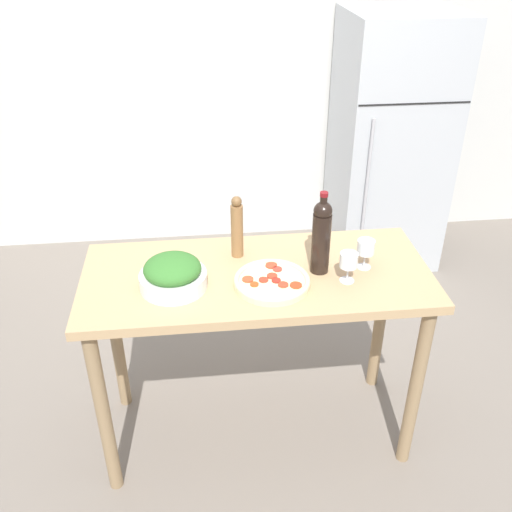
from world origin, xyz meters
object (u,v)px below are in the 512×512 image
at_px(wine_glass_far, 366,248).
at_px(pepper_mill, 237,228).
at_px(wine_glass_near, 349,262).
at_px(salad_bowl, 173,274).
at_px(wine_bottle, 321,235).
at_px(homemade_pizza, 272,281).
at_px(refrigerator, 389,143).

height_order(wine_glass_far, pepper_mill, pepper_mill).
distance_m(wine_glass_near, wine_glass_far, 0.13).
bearing_deg(wine_glass_far, salad_bowl, -175.71).
bearing_deg(pepper_mill, wine_bottle, -26.22).
relative_size(wine_glass_far, homemade_pizza, 0.42).
bearing_deg(salad_bowl, refrigerator, 49.86).
relative_size(wine_glass_near, pepper_mill, 0.46).
xyz_separation_m(refrigerator, pepper_mill, (-1.12, -1.43, 0.20)).
height_order(wine_bottle, pepper_mill, wine_bottle).
distance_m(wine_glass_near, pepper_mill, 0.47).
distance_m(wine_glass_far, salad_bowl, 0.76).
distance_m(wine_bottle, salad_bowl, 0.59).
bearing_deg(wine_bottle, pepper_mill, 153.78).
xyz_separation_m(wine_bottle, salad_bowl, (-0.58, -0.05, -0.10)).
height_order(wine_bottle, wine_glass_far, wine_bottle).
relative_size(refrigerator, salad_bowl, 6.33).
bearing_deg(refrigerator, pepper_mill, -128.06).
bearing_deg(homemade_pizza, wine_bottle, 21.69).
relative_size(wine_glass_far, salad_bowl, 0.48).
xyz_separation_m(refrigerator, salad_bowl, (-1.38, -1.63, 0.13)).
xyz_separation_m(refrigerator, homemade_pizza, (-1.00, -1.66, 0.09)).
distance_m(refrigerator, homemade_pizza, 1.94).
bearing_deg(wine_bottle, homemade_pizza, -158.31).
relative_size(pepper_mill, homemade_pizza, 0.92).
height_order(pepper_mill, homemade_pizza, pepper_mill).
height_order(wine_glass_far, homemade_pizza, wine_glass_far).
bearing_deg(wine_glass_near, pepper_mill, 149.37).
relative_size(wine_bottle, wine_glass_near, 2.76).
distance_m(refrigerator, salad_bowl, 2.14).
bearing_deg(pepper_mill, refrigerator, 51.94).
distance_m(wine_glass_near, homemade_pizza, 0.30).
xyz_separation_m(pepper_mill, salad_bowl, (-0.26, -0.21, -0.07)).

